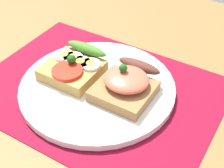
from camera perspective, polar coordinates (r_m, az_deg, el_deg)
name	(u,v)px	position (r cm, az deg, el deg)	size (l,w,h in cm)	color
ground_plane	(98,98)	(59.71, -2.47, -2.39)	(120.00, 90.00, 3.20)	olive
placemat	(98,90)	(58.54, -2.51, -1.12)	(41.79, 31.30, 0.30)	maroon
plate	(97,87)	(58.06, -2.53, -0.58)	(27.18, 27.18, 1.17)	white
sandwich_egg_tomato	(74,67)	(59.40, -6.64, 2.92)	(9.51, 10.60, 4.34)	#B78C46
sandwich_salmon	(127,83)	(55.02, 2.59, 0.17)	(9.33, 10.42, 5.49)	olive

